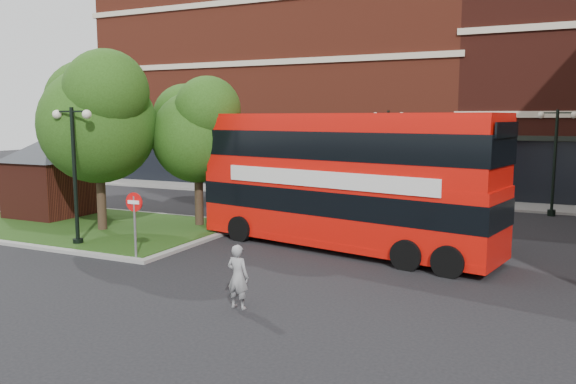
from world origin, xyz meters
The scene contains 15 objects.
ground centered at (0.00, 0.00, 0.00)m, with size 120.00×120.00×0.00m, color black.
pavement_far centered at (0.00, 16.50, 0.06)m, with size 44.00×3.00×0.12m, color slate.
terrace_far_left centered at (-8.00, 24.00, 7.00)m, with size 26.00×12.00×14.00m, color maroon.
traffic_island centered at (-8.00, 3.00, 0.07)m, with size 12.60×7.60×0.15m.
kiosk centered at (-11.00, 4.00, 2.32)m, with size 6.51×6.51×3.60m.
tree_island_west centered at (-6.60, 2.58, 4.79)m, with size 5.40×4.71×7.21m.
tree_island_east centered at (-3.58, 5.06, 4.24)m, with size 4.46×3.90×6.29m.
lamp_island centered at (-5.50, 0.20, 2.83)m, with size 1.72×0.36×5.00m.
lamp_far_left centered at (2.00, 14.50, 2.83)m, with size 1.72×0.36×5.00m.
lamp_far_right centered at (10.00, 14.50, 2.83)m, with size 1.72×0.36×5.00m.
bus centered at (3.21, 4.00, 2.75)m, with size 11.26×4.70×4.19m.
woman centered at (3.05, -3.06, 0.80)m, with size 0.58×0.38×1.60m, color gray.
car_silver centered at (-2.97, 14.50, 0.63)m, with size 1.48×3.69×1.26m, color #ACAFB3.
car_white centered at (4.51, 14.80, 0.64)m, with size 1.35×3.88×1.28m, color silver.
no_entry_sign centered at (-2.27, -0.50, 1.61)m, with size 0.62×0.08×2.25m.
Camera 1 is at (9.76, -14.56, 4.65)m, focal length 35.00 mm.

